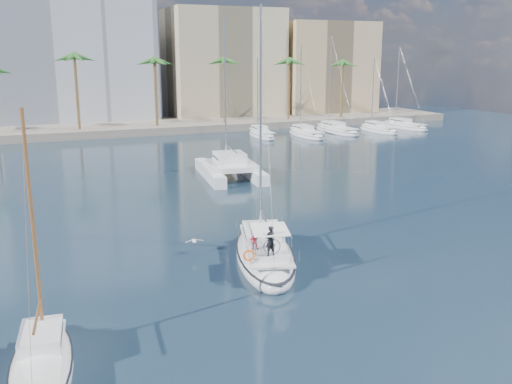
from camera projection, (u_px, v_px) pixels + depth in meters
name	position (u px, v px, depth m)	size (l,w,h in m)	color
ground	(260.00, 253.00, 36.14)	(160.00, 160.00, 0.00)	black
quay	(112.00, 128.00, 90.77)	(120.00, 14.00, 1.20)	gray
building_modern	(22.00, 42.00, 93.92)	(42.00, 16.00, 28.00)	silver
building_beige	(223.00, 66.00, 104.76)	(20.00, 14.00, 20.00)	tan
building_tan_right	(324.00, 70.00, 110.61)	(18.00, 12.00, 18.00)	tan
palm_centre	(112.00, 67.00, 84.88)	(3.60, 3.60, 12.30)	brown
palm_right	(314.00, 65.00, 97.47)	(3.60, 3.60, 12.30)	brown
main_sloop	(265.00, 254.00, 34.50)	(6.28, 11.22, 15.88)	silver
small_sloop	(42.00, 365.00, 22.39)	(3.23, 7.84, 10.95)	silver
catamaran	(230.00, 166.00, 57.88)	(6.59, 11.25, 15.75)	silver
seagull	(194.00, 241.00, 35.66)	(1.18, 0.51, 0.22)	silver
moored_yacht_a	(261.00, 137.00, 85.75)	(2.72, 9.35, 11.90)	silver
moored_yacht_b	(306.00, 136.00, 86.36)	(3.14, 10.78, 13.72)	silver
moored_yacht_c	(337.00, 132.00, 90.56)	(3.55, 12.21, 15.54)	silver
moored_yacht_d	(378.00, 132.00, 91.17)	(2.72, 9.35, 11.90)	silver
moored_yacht_e	(404.00, 128.00, 95.38)	(3.14, 10.78, 13.72)	silver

